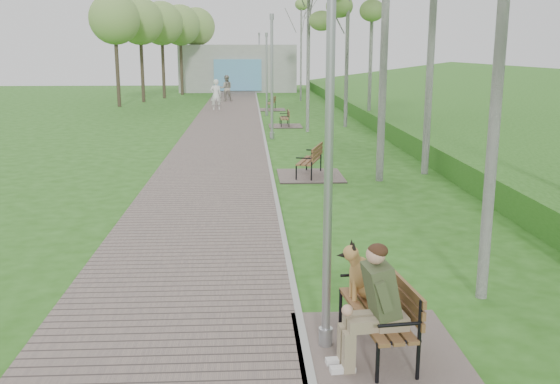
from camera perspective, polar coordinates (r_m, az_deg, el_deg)
The scene contains 16 objects.
walkway at distance 26.87m, azimuth -5.22°, elevation 5.13°, with size 3.50×67.00×0.04m, color #6A5B56.
kerb at distance 26.86m, azimuth -1.47°, elevation 5.18°, with size 0.10×67.00×0.05m, color #999993.
embankment at distance 28.36m, azimuth 23.72°, elevation 4.46°, with size 14.00×70.00×1.60m, color #458931.
building_north at distance 56.11m, azimuth -3.85°, elevation 11.23°, with size 10.00×5.20×4.00m.
bench_main at distance 7.78m, azimuth 8.42°, elevation -11.14°, with size 2.02×2.24×1.76m.
bench_second at distance 18.28m, azimuth 2.67°, elevation 2.09°, with size 1.88×2.09×1.16m.
bench_third at distance 30.23m, azimuth 0.42°, elevation 6.34°, with size 1.57×1.75×0.96m.
bench_far at distance 38.45m, azimuth -0.84°, elevation 7.78°, with size 1.67×1.85×1.02m.
lamp_post_near at distance 7.36m, azimuth 4.44°, elevation 0.91°, with size 0.18×0.18×4.55m.
lamp_post_second at distance 25.75m, azimuth -0.75°, elevation 10.04°, with size 0.19×0.19×5.02m.
lamp_post_third at distance 35.07m, azimuth -1.22°, elevation 10.43°, with size 0.17×0.17×4.52m.
lamp_post_far at distance 55.07m, azimuth -1.90°, elevation 11.58°, with size 0.19×0.19×5.01m.
pedestrian_near at distance 38.37m, azimuth -5.88°, elevation 8.82°, with size 0.68×0.45×1.87m, color white.
pedestrian_far at distance 44.95m, azimuth -4.94°, elevation 9.42°, with size 0.90×0.70×1.84m, color gray.
birch_far_b at distance 28.09m, azimuth 2.65°, elevation 17.16°, with size 2.41×2.41×7.29m.
birch_distant_a at distance 45.45m, azimuth 1.96°, elevation 15.73°, with size 2.32×2.32×7.46m.
Camera 1 is at (-0.68, -5.10, 3.66)m, focal length 40.00 mm.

